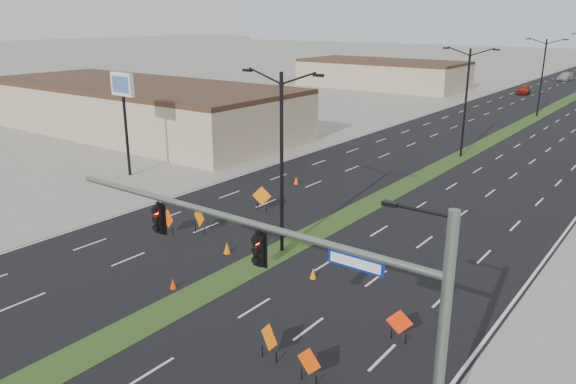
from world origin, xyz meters
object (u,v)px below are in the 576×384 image
Objects in this scene: signal_mast at (305,276)px; construction_sign_1 at (199,218)px; cone_0 at (173,284)px; cone_3 at (296,180)px; car_left at (524,89)px; cone_2 at (313,273)px; cone_1 at (227,248)px; construction_sign_3 at (269,339)px; construction_sign_5 at (399,323)px; streetlight_2 at (542,75)px; construction_sign_2 at (262,197)px; streetlight_0 at (282,158)px; streetlight_1 at (466,100)px; car_far at (565,76)px; construction_sign_4 at (309,363)px; construction_sign_0 at (168,219)px; pole_sign_west at (123,93)px.

signal_mast reaches higher than construction_sign_1.
cone_3 reaches higher than cone_0.
car_left reaches higher than cone_2.
cone_1 is at bearing 99.63° from cone_0.
construction_sign_5 is (3.43, 4.16, -0.08)m from construction_sign_3.
construction_sign_1 reaches higher than cone_3.
streetlight_2 is 2.20× the size of car_left.
car_left is 81.40m from cone_2.
streetlight_2 is 5.61× the size of construction_sign_2.
streetlight_0 is 14.23m from cone_3.
car_left is 67.54m from cone_3.
streetlight_1 is 6.87× the size of construction_sign_5.
streetlight_2 is 51.68m from car_far.
cone_2 reaches higher than cone_0.
cone_0 is (-1.43, -62.89, -5.15)m from streetlight_2.
construction_sign_2 is at bearing 113.83° from cone_1.
construction_sign_2 is 1.22× the size of construction_sign_4.
signal_mast is 11.15× the size of construction_sign_4.
signal_mast is 1.63× the size of streetlight_0.
car_left is 8.60× the size of cone_0.
construction_sign_5 is (9.48, -60.57, -4.57)m from streetlight_2.
signal_mast is 30.76× the size of cone_0.
construction_sign_2 is 3.10× the size of cone_2.
construction_sign_5 is at bearing -55.91° from construction_sign_2.
cone_3 is at bearing 110.14° from cone_1.
streetlight_0 is at bearing 151.19° from cone_2.
construction_sign_3 is at bearing -56.53° from cone_3.
streetlight_1 is 31.23m from construction_sign_0.
construction_sign_1 is 1.10× the size of construction_sign_3.
cone_1 is (4.66, -109.15, -0.43)m from car_far.
construction_sign_3 is 1.08× the size of construction_sign_4.
cone_2 is (-2.63, 6.85, -0.64)m from construction_sign_3.
cone_1 is at bearing 143.95° from signal_mast.
cone_3 is 0.08× the size of pole_sign_west.
cone_1 is at bearing -92.20° from streetlight_2.
streetlight_1 is at bearing 86.96° from construction_sign_5.
construction_sign_4 is (15.20, -6.92, -0.09)m from construction_sign_0.
construction_sign_2 is 17.29m from construction_sign_5.
signal_mast is at bearing -58.75° from construction_sign_4.
signal_mast is 118.09m from car_far.
streetlight_1 is 5.74× the size of construction_sign_1.
car_left is 0.54× the size of pole_sign_west.
construction_sign_1 is at bearing -82.90° from cone_3.
construction_sign_1 is at bearing -101.01° from streetlight_1.
construction_sign_0 is at bearing 175.25° from construction_sign_3.
cone_0 is (-1.43, -6.89, -5.15)m from streetlight_0.
construction_sign_1 is at bearing -118.44° from construction_sign_2.
pole_sign_west is (-20.00, 5.11, 1.41)m from streetlight_0.
construction_sign_3 is at bearing -84.67° from streetlight_2.
signal_mast is at bearing -77.65° from car_far.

